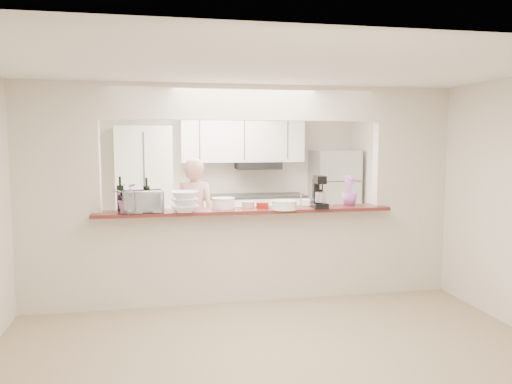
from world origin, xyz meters
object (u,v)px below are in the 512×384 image
object	(u,v)px
stand_mixer	(319,193)
person	(194,218)
refrigerator	(334,198)
toaster_oven	(143,202)

from	to	relation	value
stand_mixer	person	distance (m)	1.89
refrigerator	stand_mixer	bearing A→B (deg)	-113.28
refrigerator	toaster_oven	size ratio (longest dim) A/B	4.00
refrigerator	toaster_oven	world-z (taller)	refrigerator
refrigerator	person	xyz separation A→B (m)	(-2.56, -1.56, -0.03)
toaster_oven	stand_mixer	distance (m)	2.00
stand_mixer	person	size ratio (longest dim) A/B	0.23
refrigerator	toaster_oven	xyz separation A→B (m)	(-3.20, -2.75, 0.36)
person	toaster_oven	bearing A→B (deg)	76.28
person	stand_mixer	bearing A→B (deg)	152.56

